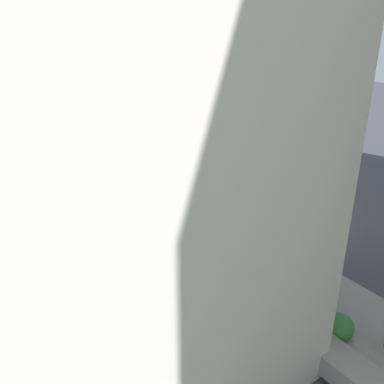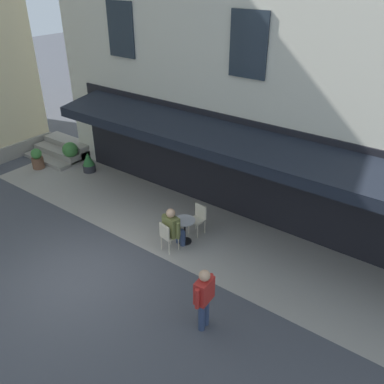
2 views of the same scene
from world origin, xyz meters
The scene contains 15 objects.
ground_plane centered at (0.00, 0.00, 0.00)m, with size 70.00×70.00×0.00m, color #42444C.
sidewalk_cafe_terrace centered at (-3.25, -3.40, 0.00)m, with size 20.50×3.20×0.01m, color gray.
back_alley_steps centered at (6.60, -4.59, 0.24)m, with size 2.40×1.75×0.60m.
cafe_table_near_entrance centered at (-10.20, -3.60, 0.49)m, with size 0.60×0.60×0.75m.
cafe_chair_cream_back_row centered at (-10.63, -3.14, 0.55)m, with size 0.57×0.57×0.91m.
cafe_chair_cream_under_awning centered at (-9.68, -3.97, 0.55)m, with size 0.56×0.56×0.91m.
cafe_table_mid_terrace centered at (-1.21, -2.77, 0.49)m, with size 0.60×0.60×0.75m.
cafe_chair_cream_by_window centered at (-1.09, -2.15, 0.55)m, with size 0.47×0.47×0.91m.
cafe_chair_cream_corner_right centered at (-1.24, -3.40, 0.55)m, with size 0.42×0.42×0.91m.
seated_patron_in_black centered at (-10.48, -3.29, 0.71)m, with size 0.65×0.66×1.33m.
seated_companion_in_olive centered at (-1.13, -2.36, 0.70)m, with size 0.66×0.60×1.31m.
walking_pedestrian_in_red centered at (-3.47, -0.51, 0.93)m, with size 0.29×0.65×1.58m.
potted_plant_by_steps centered at (5.66, -4.26, 0.50)m, with size 0.61×0.61×0.90m.
potted_plant_under_sign centered at (4.55, -4.20, 0.38)m, with size 0.48×0.48×0.78m.
parked_car_navy centered at (-4.95, 4.96, 0.71)m, with size 4.39×2.04×1.33m.
Camera 1 is at (9.69, -10.69, 6.56)m, focal length 38.48 mm.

